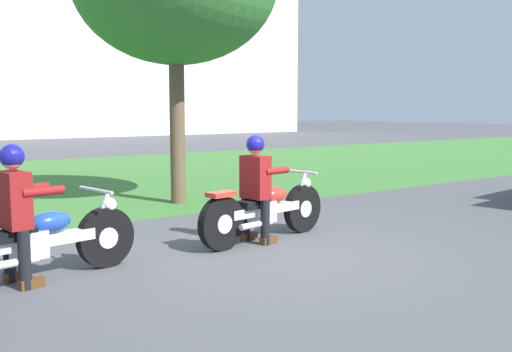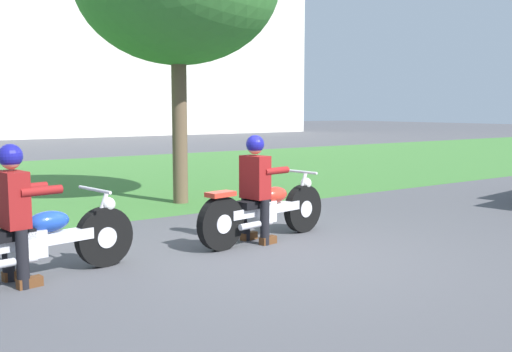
{
  "view_description": "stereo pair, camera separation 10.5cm",
  "coord_description": "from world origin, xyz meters",
  "px_view_note": "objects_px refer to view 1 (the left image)",
  "views": [
    {
      "loc": [
        -4.29,
        -5.35,
        1.75
      ],
      "look_at": [
        0.33,
        0.95,
        0.85
      ],
      "focal_mm": 40.86,
      "sensor_mm": 36.0,
      "label": 1
    },
    {
      "loc": [
        -4.21,
        -5.41,
        1.75
      ],
      "look_at": [
        0.33,
        0.95,
        0.85
      ],
      "focal_mm": 40.86,
      "sensor_mm": 36.0,
      "label": 2
    }
  ],
  "objects_px": {
    "motorcycle_lead": "(265,210)",
    "rider_follow": "(16,204)",
    "motorcycle_follow": "(35,243)",
    "rider_lead": "(256,180)"
  },
  "relations": [
    {
      "from": "motorcycle_lead",
      "to": "rider_follow",
      "type": "xyz_separation_m",
      "value": [
        -3.19,
        -0.15,
        0.42
      ]
    },
    {
      "from": "rider_follow",
      "to": "motorcycle_follow",
      "type": "bearing_deg",
      "value": -0.78
    },
    {
      "from": "rider_lead",
      "to": "motorcycle_follow",
      "type": "relative_size",
      "value": 0.62
    },
    {
      "from": "rider_lead",
      "to": "rider_follow",
      "type": "bearing_deg",
      "value": 173.42
    },
    {
      "from": "motorcycle_follow",
      "to": "rider_follow",
      "type": "relative_size",
      "value": 1.62
    },
    {
      "from": "rider_lead",
      "to": "rider_follow",
      "type": "distance_m",
      "value": 3.03
    },
    {
      "from": "motorcycle_lead",
      "to": "rider_follow",
      "type": "height_order",
      "value": "rider_follow"
    },
    {
      "from": "motorcycle_follow",
      "to": "rider_follow",
      "type": "height_order",
      "value": "rider_follow"
    },
    {
      "from": "rider_follow",
      "to": "motorcycle_lead",
      "type": "bearing_deg",
      "value": -6.27
    },
    {
      "from": "motorcycle_lead",
      "to": "rider_lead",
      "type": "xyz_separation_m",
      "value": [
        -0.17,
        -0.02,
        0.42
      ]
    }
  ]
}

